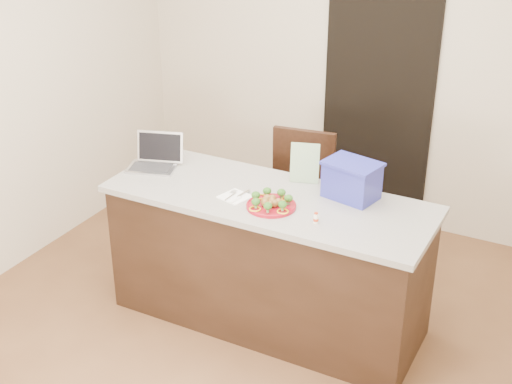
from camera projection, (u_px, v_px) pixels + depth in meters
The scene contains 16 objects.
ground at pixel (250, 338), 4.61m from camera, with size 4.00×4.00×0.00m, color brown.
room_shell at pixel (249, 100), 3.89m from camera, with size 4.00×4.00×4.00m.
doorway at pixel (377, 105), 5.70m from camera, with size 0.90×0.02×2.00m, color black.
island at pixel (268, 259), 4.60m from camera, with size 2.06×0.76×0.92m.
plate at pixel (271, 205), 4.26m from camera, with size 0.30×0.30×0.02m.
meatballs at pixel (271, 201), 4.25m from camera, with size 0.12×0.12×0.04m.
broccoli at pixel (271, 198), 4.24m from camera, with size 0.25×0.25×0.04m.
pepper_rings at pixel (271, 204), 4.26m from camera, with size 0.28×0.28×0.01m.
napkin at pixel (235, 197), 4.38m from camera, with size 0.17×0.17×0.01m, color white.
fork at pixel (233, 195), 4.40m from camera, with size 0.03×0.16×0.00m.
knife at pixel (238, 198), 4.35m from camera, with size 0.04×0.21×0.01m.
yogurt_bottle at pixel (316, 219), 4.08m from camera, with size 0.03×0.03×0.07m.
laptop at pixel (156, 158), 4.79m from camera, with size 0.37×0.34×0.22m.
leaflet at pixel (305, 163), 4.53m from camera, with size 0.18×0.00×0.26m, color silver.
blue_box at pixel (352, 180), 4.33m from camera, with size 0.37×0.30×0.24m.
chair at pixel (296, 193), 5.18m from camera, with size 0.52×0.52×1.04m.
Camera 1 is at (1.76, -3.28, 2.88)m, focal length 50.00 mm.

